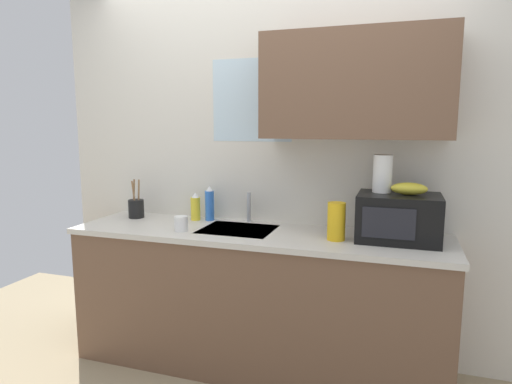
{
  "coord_description": "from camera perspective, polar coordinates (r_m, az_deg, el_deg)",
  "views": [
    {
      "loc": [
        0.84,
        -2.56,
        1.57
      ],
      "look_at": [
        0.0,
        0.0,
        1.15
      ],
      "focal_mm": 30.89,
      "sensor_mm": 36.0,
      "label": 1
    }
  ],
  "objects": [
    {
      "name": "counter_unit",
      "position": [
        2.91,
        -0.04,
        -13.57
      ],
      "size": [
        2.36,
        0.63,
        0.9
      ],
      "color": "brown",
      "rests_on": "ground"
    },
    {
      "name": "paper_towel_roll",
      "position": [
        2.67,
        16.07,
        2.3
      ],
      "size": [
        0.11,
        0.11,
        0.22
      ],
      "primitive_type": "cylinder",
      "color": "white",
      "rests_on": "microwave"
    },
    {
      "name": "sink_faucet",
      "position": [
        3.01,
        -0.92,
        -1.99
      ],
      "size": [
        0.03,
        0.03,
        0.21
      ],
      "primitive_type": "cylinder",
      "color": "#B2B5BA",
      "rests_on": "counter_unit"
    },
    {
      "name": "dish_soap_bottle_blue",
      "position": [
        3.09,
        -6.03,
        -1.57
      ],
      "size": [
        0.06,
        0.06,
        0.24
      ],
      "color": "blue",
      "rests_on": "counter_unit"
    },
    {
      "name": "dish_soap_bottle_yellow",
      "position": [
        3.11,
        -7.84,
        -1.97
      ],
      "size": [
        0.07,
        0.07,
        0.2
      ],
      "color": "yellow",
      "rests_on": "counter_unit"
    },
    {
      "name": "mug_white",
      "position": [
        2.81,
        -9.67,
        -4.06
      ],
      "size": [
        0.08,
        0.08,
        0.09
      ],
      "primitive_type": "cylinder",
      "color": "white",
      "rests_on": "counter_unit"
    },
    {
      "name": "banana_bunch",
      "position": [
        2.63,
        19.22,
        0.41
      ],
      "size": [
        0.2,
        0.11,
        0.07
      ],
      "primitive_type": "ellipsoid",
      "color": "gold",
      "rests_on": "microwave"
    },
    {
      "name": "utensil_crock",
      "position": [
        3.27,
        -15.26,
        -2.01
      ],
      "size": [
        0.11,
        0.11,
        0.28
      ],
      "color": "black",
      "rests_on": "counter_unit"
    },
    {
      "name": "microwave",
      "position": [
        2.66,
        17.95,
        -3.17
      ],
      "size": [
        0.46,
        0.35,
        0.27
      ],
      "color": "black",
      "rests_on": "counter_unit"
    },
    {
      "name": "cereal_canister",
      "position": [
        2.59,
        10.36,
        -3.76
      ],
      "size": [
        0.1,
        0.1,
        0.22
      ],
      "primitive_type": "cylinder",
      "color": "gold",
      "rests_on": "counter_unit"
    },
    {
      "name": "kitchen_wall_assembly",
      "position": [
        2.96,
        4.1,
        4.96
      ],
      "size": [
        3.13,
        0.42,
        2.5
      ],
      "color": "silver",
      "rests_on": "ground"
    }
  ]
}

